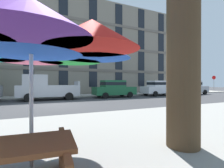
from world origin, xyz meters
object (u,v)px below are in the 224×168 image
sedan_white (159,88)px  patio_umbrella (31,41)px  sedan_green (114,88)px  stop_sign (214,81)px  sedan_silver (192,87)px  pickup_silver_midblock (46,88)px

sedan_white → patio_umbrella: size_ratio=1.30×
sedan_green → stop_sign: size_ratio=1.56×
sedan_green → patio_umbrella: 14.75m
sedan_silver → pickup_silver_midblock: bearing=180.0°
pickup_silver_midblock → sedan_green: (6.56, -0.00, -0.08)m
sedan_white → stop_sign: 15.99m
pickup_silver_midblock → sedan_green: size_ratio=1.16×
pickup_silver_midblock → sedan_silver: (18.00, -0.00, -0.08)m
patio_umbrella → pickup_silver_midblock: bearing=86.2°
sedan_white → sedan_silver: same height
stop_sign → patio_umbrella: size_ratio=0.83×
stop_sign → patio_umbrella: stop_sign is taller
sedan_green → sedan_silver: (11.44, 0.00, 0.00)m
stop_sign → sedan_silver: bearing=-159.8°
pickup_silver_midblock → sedan_white: pickup_silver_midblock is taller
sedan_green → sedan_white: same height
pickup_silver_midblock → sedan_silver: pickup_silver_midblock is taller
patio_umbrella → sedan_silver: bearing=34.0°
sedan_green → sedan_silver: same height
pickup_silver_midblock → sedan_green: pickup_silver_midblock is taller
pickup_silver_midblock → patio_umbrella: (-0.85, -12.70, 1.12)m
sedan_white → sedan_silver: bearing=0.0°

